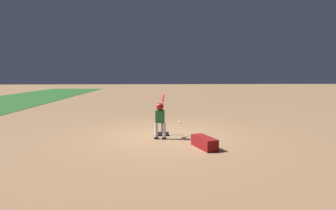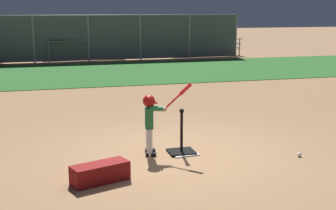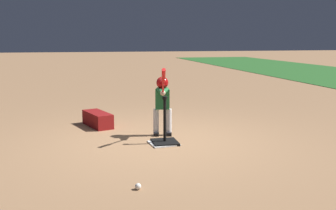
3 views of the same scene
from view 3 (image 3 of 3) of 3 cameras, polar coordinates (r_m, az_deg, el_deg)
ground_plane at (r=6.59m, az=-1.38°, el=-5.33°), size 90.00×90.00×0.00m
home_plate at (r=6.44m, az=-0.63°, el=-5.58°), size 0.49×0.49×0.02m
batting_tee at (r=6.45m, az=-0.47°, el=-4.69°), size 0.45×0.41×0.78m
batter_child at (r=6.85m, az=-0.81°, el=0.93°), size 0.84×0.34×1.25m
baseball at (r=4.58m, az=-4.38°, el=-11.70°), size 0.07×0.07×0.07m
equipment_bag at (r=7.81m, az=-10.17°, el=-2.05°), size 0.90×0.58×0.28m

